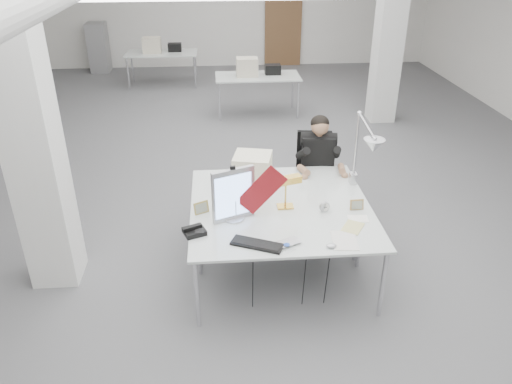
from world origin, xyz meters
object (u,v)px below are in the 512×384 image
(seated_person, at_px, (318,152))
(bankers_lamp, at_px, (286,192))
(desk_main, at_px, (286,230))
(office_chair, at_px, (316,181))
(monitor, at_px, (233,195))
(beige_monitor, at_px, (253,171))
(desk_phone, at_px, (194,231))
(laptop, at_px, (287,246))
(architect_lamp, at_px, (363,152))

(seated_person, height_order, bankers_lamp, seated_person)
(desk_main, bearing_deg, office_chair, 69.01)
(office_chair, bearing_deg, monitor, -121.72)
(beige_monitor, bearing_deg, desk_main, -62.14)
(office_chair, bearing_deg, desk_phone, -125.48)
(desk_phone, bearing_deg, office_chair, 25.33)
(office_chair, xyz_separation_m, monitor, (-1.05, -1.27, 0.53))
(monitor, xyz_separation_m, laptop, (0.44, -0.53, -0.25))
(laptop, relative_size, beige_monitor, 0.77)
(beige_monitor, bearing_deg, bankers_lamp, -46.88)
(desk_main, bearing_deg, seated_person, 68.35)
(seated_person, height_order, laptop, seated_person)
(laptop, relative_size, desk_phone, 1.56)
(desk_main, relative_size, desk_phone, 9.48)
(beige_monitor, bearing_deg, desk_phone, -111.01)
(monitor, bearing_deg, bankers_lamp, -2.79)
(desk_phone, distance_m, beige_monitor, 1.10)
(desk_main, bearing_deg, architect_lamp, 36.52)
(office_chair, bearing_deg, beige_monitor, -136.21)
(bankers_lamp, xyz_separation_m, architect_lamp, (0.81, 0.22, 0.31))
(office_chair, distance_m, laptop, 1.91)
(desk_main, distance_m, architect_lamp, 1.16)
(office_chair, distance_m, desk_phone, 2.09)
(office_chair, height_order, seated_person, seated_person)
(seated_person, distance_m, architect_lamp, 0.92)
(office_chair, distance_m, architect_lamp, 1.17)
(office_chair, relative_size, laptop, 3.32)
(desk_phone, relative_size, beige_monitor, 0.49)
(desk_main, distance_m, laptop, 0.30)
(laptop, distance_m, desk_phone, 0.86)
(office_chair, relative_size, beige_monitor, 2.54)
(desk_phone, relative_size, architect_lamp, 0.20)
(architect_lamp, bearing_deg, laptop, -131.57)
(seated_person, relative_size, desk_phone, 5.20)
(laptop, xyz_separation_m, desk_phone, (-0.81, 0.29, 0.01))
(seated_person, bearing_deg, desk_main, -103.66)
(architect_lamp, bearing_deg, beige_monitor, 168.25)
(bankers_lamp, height_order, desk_phone, bankers_lamp)
(desk_main, bearing_deg, desk_phone, -179.47)
(desk_main, height_order, seated_person, seated_person)
(monitor, bearing_deg, seated_person, 26.84)
(desk_main, height_order, architect_lamp, architect_lamp)
(monitor, distance_m, beige_monitor, 0.72)
(office_chair, height_order, monitor, monitor)
(office_chair, bearing_deg, seated_person, -82.02)
(monitor, bearing_deg, desk_main, -47.66)
(desk_phone, bearing_deg, bankers_lamp, 3.98)
(laptop, distance_m, beige_monitor, 1.23)
(seated_person, xyz_separation_m, bankers_lamp, (-0.53, -1.03, 0.02))
(seated_person, distance_m, beige_monitor, 0.98)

